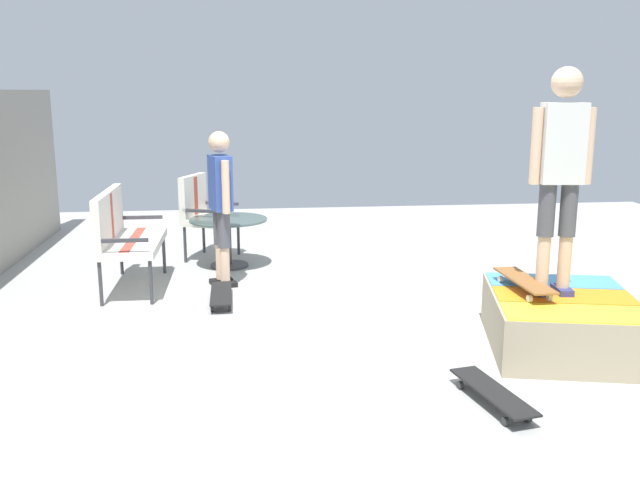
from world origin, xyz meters
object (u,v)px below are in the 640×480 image
at_px(patio_bench, 121,231).
at_px(patio_table, 229,233).
at_px(person_skater, 561,163).
at_px(patio_chair_near_house, 203,209).
at_px(person_watching, 221,198).
at_px(skateboard_by_bench, 221,294).
at_px(skateboard_spare, 493,392).
at_px(skate_ramp, 566,322).
at_px(skateboard_on_ramp, 524,281).

xyz_separation_m(patio_bench, patio_table, (0.80, -1.07, -0.21)).
xyz_separation_m(patio_bench, person_skater, (-2.05, -3.67, 0.86)).
height_order(patio_chair_near_house, patio_table, patio_chair_near_house).
relative_size(patio_chair_near_house, person_watching, 0.63).
xyz_separation_m(person_watching, skateboard_by_bench, (-0.61, 0.00, -0.85)).
distance_m(person_skater, skateboard_by_bench, 3.33).
height_order(patio_table, skateboard_spare, patio_table).
xyz_separation_m(skate_ramp, patio_table, (2.93, 2.70, 0.18)).
bearing_deg(skate_ramp, skateboard_spare, 134.42).
xyz_separation_m(patio_chair_near_house, patio_table, (-0.47, -0.32, -0.21)).
distance_m(skate_ramp, person_skater, 1.26).
bearing_deg(person_watching, skate_ramp, -127.82).
bearing_deg(person_skater, skateboard_by_bench, 61.34).
bearing_deg(person_skater, skateboard_on_ramp, 71.50).
relative_size(patio_table, person_skater, 0.51).
height_order(patio_chair_near_house, skateboard_by_bench, patio_chair_near_house).
bearing_deg(skateboard_on_ramp, skateboard_spare, 149.36).
relative_size(skate_ramp, patio_table, 2.13).
bearing_deg(skateboard_spare, skate_ramp, -45.58).
distance_m(patio_bench, patio_chair_near_house, 1.47).
bearing_deg(person_skater, patio_chair_near_house, 41.33).
distance_m(skate_ramp, skateboard_by_bench, 3.16).
relative_size(person_skater, skateboard_on_ramp, 2.18).
height_order(patio_bench, skateboard_spare, patio_bench).
distance_m(skateboard_by_bench, skateboard_on_ramp, 2.86).
xyz_separation_m(person_watching, person_skater, (-2.06, -2.66, 0.54)).
relative_size(person_skater, skateboard_spare, 2.13).
height_order(skate_ramp, skateboard_by_bench, skate_ramp).
bearing_deg(patio_table, skateboard_on_ramp, -139.24).
bearing_deg(skateboard_by_bench, skateboard_on_ramp, -119.43).
bearing_deg(patio_chair_near_house, person_skater, -138.67).
bearing_deg(person_watching, skateboard_spare, -149.07).
distance_m(person_watching, skateboard_on_ramp, 3.19).
relative_size(skate_ramp, patio_bench, 1.53).
bearing_deg(skateboard_by_bench, person_watching, -0.41).
distance_m(patio_table, person_skater, 4.01).
height_order(skate_ramp, skateboard_on_ramp, skateboard_on_ramp).
xyz_separation_m(patio_bench, skateboard_spare, (-3.04, -2.84, -0.53)).
relative_size(skateboard_spare, skateboard_on_ramp, 1.02).
height_order(patio_chair_near_house, skateboard_spare, patio_chair_near_house).
bearing_deg(skateboard_by_bench, patio_bench, 59.35).
bearing_deg(person_watching, patio_table, -3.75).
bearing_deg(person_skater, person_watching, 52.18).
bearing_deg(patio_table, skate_ramp, -137.30).
distance_m(skate_ramp, skateboard_spare, 1.31).
height_order(patio_chair_near_house, person_watching, person_watching).
xyz_separation_m(skate_ramp, skateboard_on_ramp, (0.15, 0.30, 0.31)).
height_order(skate_ramp, patio_table, patio_table).
relative_size(skate_ramp, skateboard_on_ramp, 2.38).
bearing_deg(patio_table, skateboard_by_bench, 177.70).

